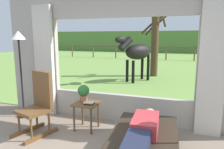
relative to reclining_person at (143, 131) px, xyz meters
name	(u,v)px	position (x,y,z in m)	size (l,w,h in m)	color
back_wall_with_window	(119,61)	(-0.77, 1.49, 0.73)	(5.20, 0.12, 2.55)	#ADA599
curtain_panel_left	(44,61)	(-2.46, 1.35, 0.68)	(0.44, 0.10, 2.40)	beige
curtain_panel_right	(212,68)	(0.92, 1.35, 0.68)	(0.44, 0.10, 2.40)	beige
outdoor_pasture_lawn	(164,62)	(-0.77, 12.39, -0.51)	(36.00, 21.68, 0.02)	#759E47
distant_hill_ridge	(172,42)	(-0.77, 22.23, 0.68)	(36.00, 2.00, 2.40)	#557C3C
reclining_person	(143,131)	(0.00, 0.00, 0.00)	(0.37, 1.44, 0.22)	#B23338
rocking_chair	(38,104)	(-1.97, 0.44, 0.02)	(0.63, 0.78, 1.12)	brown
side_table	(86,108)	(-1.22, 0.85, -0.10)	(0.44, 0.44, 0.52)	brown
potted_plant	(84,92)	(-1.30, 0.91, 0.18)	(0.22, 0.22, 0.32)	#9E6042
book_stack	(89,103)	(-1.13, 0.79, 0.02)	(0.19, 0.14, 0.04)	black
floor_lamp_left	(19,48)	(-2.82, 1.01, 0.97)	(0.32, 0.32, 1.85)	black
horse	(137,52)	(-1.24, 5.35, 0.63)	(1.26, 1.71, 1.73)	black
pasture_tree	(155,38)	(-0.75, 6.78, 1.15)	(1.21, 1.15, 3.15)	#4C3823
pasture_fence_line	(166,50)	(-0.77, 13.77, 0.22)	(16.10, 0.10, 1.10)	brown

